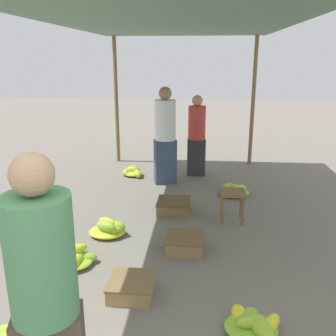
{
  "coord_description": "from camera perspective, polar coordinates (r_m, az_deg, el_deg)",
  "views": [
    {
      "loc": [
        0.4,
        -1.23,
        2.22
      ],
      "look_at": [
        0.0,
        3.12,
        0.93
      ],
      "focal_mm": 40.0,
      "sensor_mm": 36.0,
      "label": 1
    }
  ],
  "objects": [
    {
      "name": "canopy_post_back_left",
      "position": [
        8.21,
        -7.88,
        10.06
      ],
      "size": [
        0.08,
        0.08,
        2.66
      ],
      "primitive_type": "cylinder",
      "color": "olive",
      "rests_on": "ground"
    },
    {
      "name": "canopy_tarp",
      "position": [
        4.78,
        0.46,
        21.93
      ],
      "size": [
        3.29,
        6.82,
        0.04
      ],
      "primitive_type": "cube",
      "color": "#567A60",
      "rests_on": "canopy_post_front_left"
    },
    {
      "name": "crate_near",
      "position": [
        4.57,
        2.55,
        -11.33
      ],
      "size": [
        0.45,
        0.45,
        0.18
      ],
      "color": "olive",
      "rests_on": "ground"
    },
    {
      "name": "banana_pile_right_1",
      "position": [
        6.45,
        9.97,
        -3.38
      ],
      "size": [
        0.51,
        0.65,
        0.15
      ],
      "color": "#BFD12A",
      "rests_on": "ground"
    },
    {
      "name": "banana_pile_left_1",
      "position": [
        4.95,
        -9.0,
        -9.08
      ],
      "size": [
        0.49,
        0.42,
        0.24
      ],
      "color": "#85B934",
      "rests_on": "ground"
    },
    {
      "name": "vendor_foreground",
      "position": [
        2.33,
        -18.2,
        -18.43
      ],
      "size": [
        0.46,
        0.46,
        1.77
      ],
      "color": "#4C4238",
      "rests_on": "ground"
    },
    {
      "name": "banana_pile_right_0",
      "position": [
        3.46,
        12.72,
        -22.18
      ],
      "size": [
        0.5,
        0.51,
        0.2
      ],
      "color": "#98C131",
      "rests_on": "ground"
    },
    {
      "name": "banana_pile_left_3",
      "position": [
        4.39,
        -14.65,
        -13.4
      ],
      "size": [
        0.58,
        0.51,
        0.23
      ],
      "color": "#85B934",
      "rests_on": "ground"
    },
    {
      "name": "shopper_walking_mid",
      "position": [
        6.69,
        -0.43,
        5.13
      ],
      "size": [
        0.47,
        0.47,
        1.74
      ],
      "color": "#384766",
      "rests_on": "ground"
    },
    {
      "name": "banana_pile_left_2",
      "position": [
        7.34,
        -5.34,
        -0.61
      ],
      "size": [
        0.46,
        0.49,
        0.19
      ],
      "color": "#79B536",
      "rests_on": "ground"
    },
    {
      "name": "stool",
      "position": [
        5.31,
        9.83,
        -4.39
      ],
      "size": [
        0.34,
        0.34,
        0.44
      ],
      "color": "brown",
      "rests_on": "ground"
    },
    {
      "name": "shopper_walking_far",
      "position": [
        7.2,
        4.39,
        5.1
      ],
      "size": [
        0.36,
        0.35,
        1.55
      ],
      "color": "#2D2D33",
      "rests_on": "ground"
    },
    {
      "name": "canopy_post_back_right",
      "position": [
        8.07,
        12.83,
        9.7
      ],
      "size": [
        0.08,
        0.08,
        2.66
      ],
      "primitive_type": "cylinder",
      "color": "olive",
      "rests_on": "ground"
    },
    {
      "name": "crate_mid",
      "position": [
        3.82,
        -5.63,
        -17.62
      ],
      "size": [
        0.43,
        0.43,
        0.17
      ],
      "color": "#9E7A4C",
      "rests_on": "ground"
    },
    {
      "name": "crate_far",
      "position": [
        5.62,
        0.88,
        -5.82
      ],
      "size": [
        0.49,
        0.49,
        0.18
      ],
      "color": "brown",
      "rests_on": "ground"
    }
  ]
}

